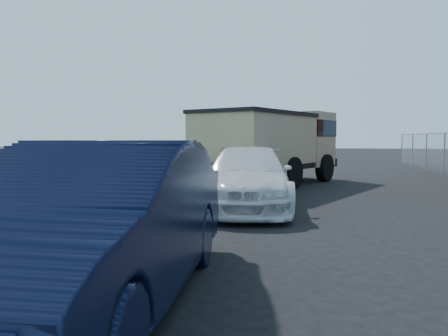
% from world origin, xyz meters
% --- Properties ---
extents(ground, '(120.00, 120.00, 0.00)m').
position_xyz_m(ground, '(0.00, 0.00, 0.00)').
color(ground, black).
rests_on(ground, ground).
extents(streetside, '(6.12, 50.00, 0.15)m').
position_xyz_m(streetside, '(-5.57, 2.00, 0.07)').
color(streetside, gray).
rests_on(streetside, ground).
extents(parking_meter, '(0.17, 0.12, 1.23)m').
position_xyz_m(parking_meter, '(-3.17, -0.42, 1.01)').
color(parking_meter, '#3F4247').
rests_on(parking_meter, ground).
extents(white_wagon, '(2.42, 4.94, 1.38)m').
position_xyz_m(white_wagon, '(-1.11, 2.42, 0.69)').
color(white_wagon, silver).
rests_on(white_wagon, ground).
extents(navy_sedan, '(2.01, 4.89, 1.57)m').
position_xyz_m(navy_sedan, '(-1.69, -3.71, 0.79)').
color(navy_sedan, black).
rests_on(navy_sedan, ground).
extents(dump_truck, '(4.77, 6.86, 2.54)m').
position_xyz_m(dump_truck, '(-1.00, 7.61, 1.43)').
color(dump_truck, black).
rests_on(dump_truck, ground).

